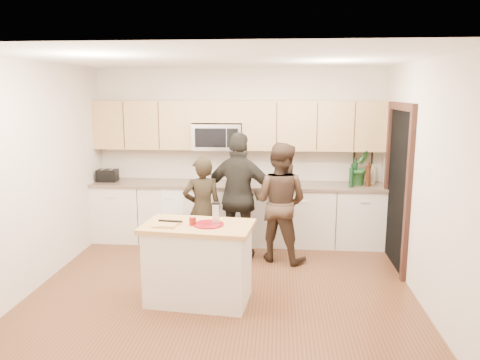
# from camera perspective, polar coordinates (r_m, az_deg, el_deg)

# --- Properties ---
(floor) EXTENTS (4.50, 4.50, 0.00)m
(floor) POSITION_cam_1_polar(r_m,az_deg,el_deg) (5.90, -1.89, -12.62)
(floor) COLOR brown
(floor) RESTS_ON ground
(room_shell) EXTENTS (4.52, 4.02, 2.71)m
(room_shell) POSITION_cam_1_polar(r_m,az_deg,el_deg) (5.45, -2.01, 4.32)
(room_shell) COLOR beige
(room_shell) RESTS_ON ground
(back_cabinetry) EXTENTS (4.50, 0.66, 0.94)m
(back_cabinetry) POSITION_cam_1_polar(r_m,az_deg,el_deg) (7.34, -0.37, -3.99)
(back_cabinetry) COLOR beige
(back_cabinetry) RESTS_ON ground
(upper_cabinetry) EXTENTS (4.50, 0.33, 0.75)m
(upper_cabinetry) POSITION_cam_1_polar(r_m,az_deg,el_deg) (7.26, -0.02, 6.83)
(upper_cabinetry) COLOR tan
(upper_cabinetry) RESTS_ON ground
(microwave) EXTENTS (0.76, 0.41, 0.40)m
(microwave) POSITION_cam_1_polar(r_m,az_deg,el_deg) (7.27, -2.75, 5.30)
(microwave) COLOR silver
(microwave) RESTS_ON ground
(doorway) EXTENTS (0.06, 1.25, 2.20)m
(doorway) POSITION_cam_1_polar(r_m,az_deg,el_deg) (6.58, 18.68, -0.17)
(doorway) COLOR black
(doorway) RESTS_ON ground
(framed_picture) EXTENTS (0.30, 0.03, 0.38)m
(framed_picture) POSITION_cam_1_polar(r_m,az_deg,el_deg) (7.55, 14.75, 2.33)
(framed_picture) COLOR black
(framed_picture) RESTS_ON ground
(dish_towel) EXTENTS (0.34, 0.60, 0.48)m
(dish_towel) POSITION_cam_1_polar(r_m,az_deg,el_deg) (7.23, -8.04, -1.65)
(dish_towel) COLOR white
(dish_towel) RESTS_ON ground
(island) EXTENTS (1.26, 0.82, 0.90)m
(island) POSITION_cam_1_polar(r_m,az_deg,el_deg) (5.34, -5.09, -9.99)
(island) COLOR beige
(island) RESTS_ON ground
(red_plate) EXTENTS (0.34, 0.34, 0.02)m
(red_plate) POSITION_cam_1_polar(r_m,az_deg,el_deg) (5.15, -3.86, -5.41)
(red_plate) COLOR maroon
(red_plate) RESTS_ON island
(box_grater) EXTENTS (0.09, 0.07, 0.23)m
(box_grater) POSITION_cam_1_polar(r_m,az_deg,el_deg) (5.15, -2.94, -3.97)
(box_grater) COLOR silver
(box_grater) RESTS_ON red_plate
(drink_glass) EXTENTS (0.08, 0.08, 0.09)m
(drink_glass) POSITION_cam_1_polar(r_m,az_deg,el_deg) (5.16, -5.80, -5.01)
(drink_glass) COLOR maroon
(drink_glass) RESTS_ON island
(cutting_board) EXTENTS (0.27, 0.21, 0.02)m
(cutting_board) POSITION_cam_1_polar(r_m,az_deg,el_deg) (5.16, -9.10, -5.49)
(cutting_board) COLOR #B8854D
(cutting_board) RESTS_ON island
(tongs) EXTENTS (0.27, 0.06, 0.02)m
(tongs) POSITION_cam_1_polar(r_m,az_deg,el_deg) (5.25, -8.47, -4.97)
(tongs) COLOR black
(tongs) RESTS_ON cutting_board
(knife) EXTENTS (0.19, 0.04, 0.01)m
(knife) POSITION_cam_1_polar(r_m,az_deg,el_deg) (5.07, -9.03, -5.63)
(knife) COLOR silver
(knife) RESTS_ON cutting_board
(toaster) EXTENTS (0.31, 0.21, 0.19)m
(toaster) POSITION_cam_1_polar(r_m,az_deg,el_deg) (7.66, -15.85, 0.54)
(toaster) COLOR black
(toaster) RESTS_ON back_cabinetry
(bottle_cluster) EXTENTS (0.44, 0.39, 0.41)m
(bottle_cluster) POSITION_cam_1_polar(r_m,az_deg,el_deg) (7.28, 14.53, 0.76)
(bottle_cluster) COLOR #B4AC8D
(bottle_cluster) RESTS_ON back_cabinetry
(orchid) EXTENTS (0.38, 0.35, 0.55)m
(orchid) POSITION_cam_1_polar(r_m,az_deg,el_deg) (7.29, 14.42, 1.53)
(orchid) COLOR #28652C
(orchid) RESTS_ON back_cabinetry
(woman_left) EXTENTS (0.61, 0.49, 1.47)m
(woman_left) POSITION_cam_1_polar(r_m,az_deg,el_deg) (6.48, -4.61, -3.62)
(woman_left) COLOR black
(woman_left) RESTS_ON ground
(woman_center) EXTENTS (0.98, 0.88, 1.66)m
(woman_center) POSITION_cam_1_polar(r_m,az_deg,el_deg) (6.50, 4.85, -2.71)
(woman_center) COLOR #34241A
(woman_center) RESTS_ON ground
(woman_right) EXTENTS (1.11, 0.62, 1.79)m
(woman_right) POSITION_cam_1_polar(r_m,az_deg,el_deg) (6.47, -0.03, -2.13)
(woman_right) COLOR black
(woman_right) RESTS_ON ground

